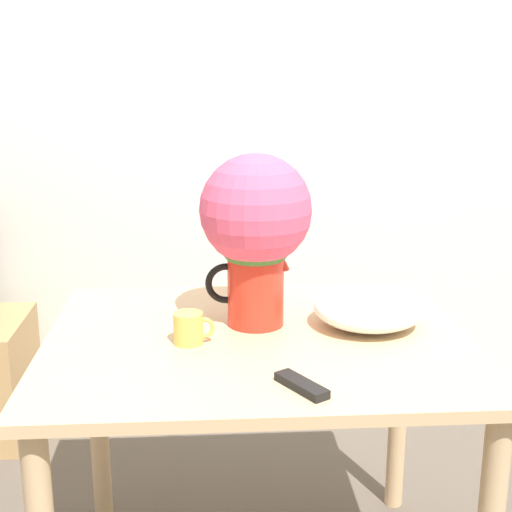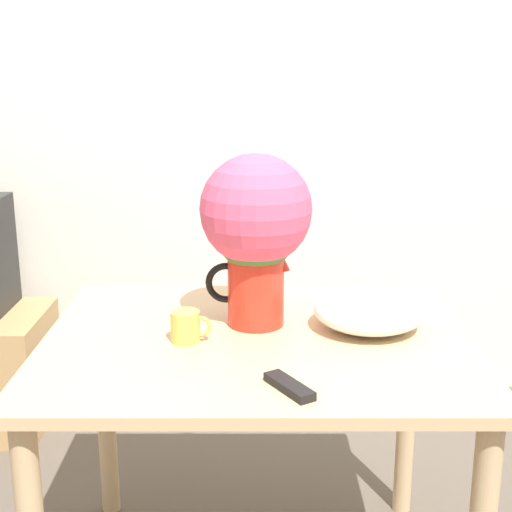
# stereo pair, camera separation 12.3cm
# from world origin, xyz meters

# --- Properties ---
(wall_back) EXTENTS (8.00, 0.05, 2.60)m
(wall_back) POSITION_xyz_m (0.00, 1.63, 1.30)
(wall_back) COLOR silver
(wall_back) RESTS_ON ground_plane
(table) EXTENTS (1.12, 0.90, 0.79)m
(table) POSITION_xyz_m (-0.10, 0.25, 0.67)
(table) COLOR tan
(table) RESTS_ON ground_plane
(flower_vase) EXTENTS (0.30, 0.30, 0.47)m
(flower_vase) POSITION_xyz_m (-0.10, 0.34, 1.07)
(flower_vase) COLOR red
(flower_vase) RESTS_ON table
(coffee_mug) EXTENTS (0.11, 0.08, 0.08)m
(coffee_mug) POSITION_xyz_m (-0.28, 0.21, 0.83)
(coffee_mug) COLOR gold
(coffee_mug) RESTS_ON table
(white_bowl) EXTENTS (0.30, 0.30, 0.11)m
(white_bowl) POSITION_xyz_m (0.20, 0.31, 0.84)
(white_bowl) COLOR white
(white_bowl) RESTS_ON table
(remote_control) EXTENTS (0.11, 0.15, 0.02)m
(remote_control) POSITION_xyz_m (-0.03, -0.08, 0.80)
(remote_control) COLOR black
(remote_control) RESTS_ON table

